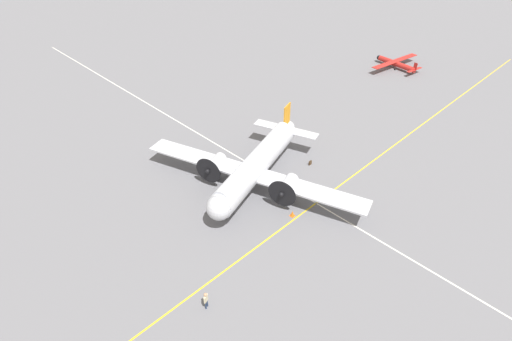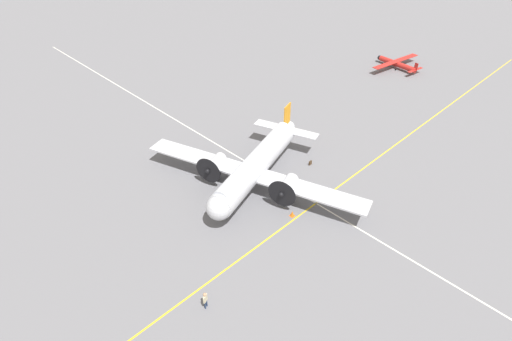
{
  "view_description": "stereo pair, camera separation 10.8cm",
  "coord_description": "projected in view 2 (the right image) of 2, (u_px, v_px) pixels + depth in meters",
  "views": [
    {
      "loc": [
        24.5,
        24.74,
        27.2
      ],
      "look_at": [
        0.0,
        0.0,
        1.68
      ],
      "focal_mm": 28.0,
      "sensor_mm": 36.0,
      "label": 1
    },
    {
      "loc": [
        24.42,
        24.82,
        27.2
      ],
      "look_at": [
        0.0,
        0.0,
        1.68
      ],
      "focal_mm": 28.0,
      "sensor_mm": 36.0,
      "label": 2
    }
  ],
  "objects": [
    {
      "name": "ground_plane",
      "position": [
        256.0,
        183.0,
        44.16
      ],
      "size": [
        300.0,
        300.0,
        0.0
      ],
      "primitive_type": "plane",
      "color": "slate"
    },
    {
      "name": "apron_line_eastwest",
      "position": [
        304.0,
        212.0,
        40.23
      ],
      "size": [
        120.0,
        0.16,
        0.01
      ],
      "color": "gold",
      "rests_on": "ground_plane"
    },
    {
      "name": "apron_line_northsouth",
      "position": [
        269.0,
        175.0,
        45.29
      ],
      "size": [
        0.16,
        120.0,
        0.01
      ],
      "color": "silver",
      "rests_on": "ground_plane"
    },
    {
      "name": "airliner_main",
      "position": [
        254.0,
        166.0,
        42.36
      ],
      "size": [
        18.09,
        24.67,
        5.81
      ],
      "rotation": [
        0.0,
        0.0,
        0.32
      ],
      "color": "silver",
      "rests_on": "ground_plane"
    },
    {
      "name": "crew_foreground",
      "position": [
        205.0,
        299.0,
        30.72
      ],
      "size": [
        0.55,
        0.34,
        1.73
      ],
      "rotation": [
        0.0,
        0.0,
        -2.72
      ],
      "color": "navy",
      "rests_on": "ground_plane"
    },
    {
      "name": "suitcase_near_door",
      "position": [
        310.0,
        163.0,
        46.77
      ],
      "size": [
        0.42,
        0.13,
        0.57
      ],
      "color": "#47331E",
      "rests_on": "ground_plane"
    },
    {
      "name": "light_aircraft_distant",
      "position": [
        396.0,
        63.0,
        70.36
      ],
      "size": [
        11.27,
        8.44,
        2.13
      ],
      "rotation": [
        0.0,
        0.0,
        4.57
      ],
      "color": "#B2231E",
      "rests_on": "ground_plane"
    },
    {
      "name": "traffic_cone",
      "position": [
        292.0,
        214.0,
        39.65
      ],
      "size": [
        0.47,
        0.47,
        0.62
      ],
      "color": "orange",
      "rests_on": "ground_plane"
    }
  ]
}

